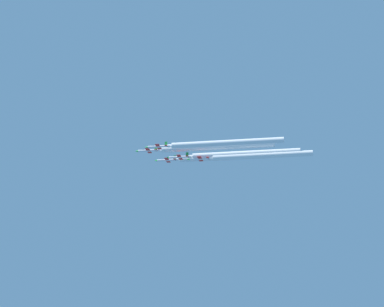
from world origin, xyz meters
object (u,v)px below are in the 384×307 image
(jet_left_wingman, at_px, (157,147))
(jet_lead, at_px, (147,151))
(jet_slot, at_px, (178,157))
(jet_high_trail, at_px, (199,159))
(jet_right_wingman, at_px, (166,160))

(jet_left_wingman, bearing_deg, jet_lead, 32.79)
(jet_slot, relative_size, jet_high_trail, 1.00)
(jet_lead, xyz_separation_m, jet_right_wingman, (12.95, -8.48, -2.08))
(jet_lead, relative_size, jet_high_trail, 1.00)
(jet_lead, distance_m, jet_slot, 18.64)
(jet_left_wingman, xyz_separation_m, jet_slot, (12.87, -9.65, -2.57))
(jet_right_wingman, bearing_deg, jet_lead, 146.77)
(jet_right_wingman, bearing_deg, jet_left_wingman, 179.67)
(jet_high_trail, bearing_deg, jet_left_wingman, 120.37)
(jet_slot, bearing_deg, jet_left_wingman, 143.13)
(jet_right_wingman, height_order, jet_slot, jet_right_wingman)
(jet_lead, distance_m, jet_right_wingman, 15.62)
(jet_right_wingman, relative_size, jet_slot, 1.00)
(jet_lead, xyz_separation_m, jet_slot, (-0.07, -17.99, -4.87))
(jet_left_wingman, relative_size, jet_slot, 1.00)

